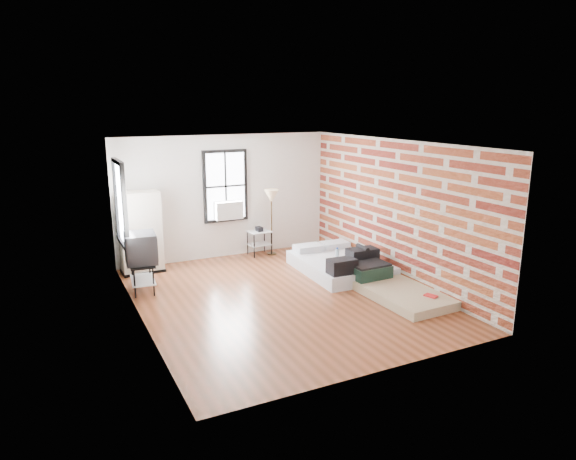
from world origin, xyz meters
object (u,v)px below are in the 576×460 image
mattress_main (340,264)px  tv_stand (141,250)px  mattress_bare (391,287)px  floor_lamp (271,199)px  wardrobe (140,233)px  side_table (259,236)px

mattress_main → tv_stand: bearing=172.2°
mattress_bare → floor_lamp: 3.68m
wardrobe → mattress_main: bearing=-27.9°
mattress_main → tv_stand: tv_stand is taller
mattress_main → floor_lamp: size_ratio=1.40×
mattress_bare → wardrobe: 5.22m
mattress_main → wardrobe: (-3.74, 1.87, 0.67)m
side_table → mattress_bare: bearing=-70.7°
mattress_bare → wardrobe: bearing=137.5°
mattress_bare → tv_stand: 4.73m
floor_lamp → mattress_bare: bearing=-74.5°
mattress_main → wardrobe: size_ratio=1.26×
mattress_main → floor_lamp: 2.29m
tv_stand → floor_lamp: bearing=25.9°
mattress_bare → wardrobe: (-3.92, 3.38, 0.72)m
wardrobe → tv_stand: bearing=-101.6°
mattress_main → wardrobe: wardrobe is taller
mattress_main → mattress_bare: size_ratio=1.03×
mattress_bare → side_table: 3.67m
tv_stand → side_table: bearing=29.2°
mattress_bare → tv_stand: tv_stand is taller
mattress_main → tv_stand: (-3.96, 0.69, 0.63)m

